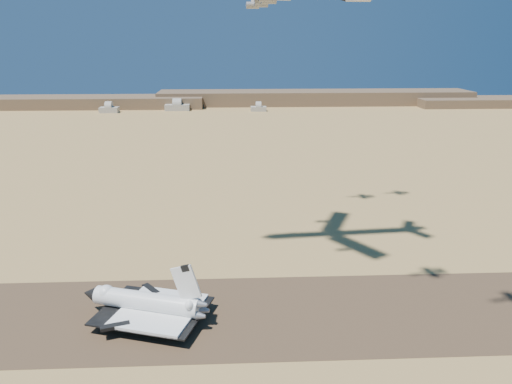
{
  "coord_description": "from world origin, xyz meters",
  "views": [
    {
      "loc": [
        7.6,
        -139.35,
        82.74
      ],
      "look_at": [
        14.65,
        8.0,
        37.93
      ],
      "focal_mm": 35.0,
      "sensor_mm": 36.0,
      "label": 1
    }
  ],
  "objects_px": {
    "crew_c": "(168,335)",
    "chase_jet_e": "(357,0)",
    "crew_a": "(167,331)",
    "crew_b": "(169,336)",
    "shuttle": "(146,304)"
  },
  "relations": [
    {
      "from": "crew_b",
      "to": "shuttle",
      "type": "bearing_deg",
      "value": -4.99
    },
    {
      "from": "chase_jet_e",
      "to": "crew_b",
      "type": "bearing_deg",
      "value": -127.43
    },
    {
      "from": "crew_a",
      "to": "crew_b",
      "type": "height_order",
      "value": "crew_b"
    },
    {
      "from": "crew_b",
      "to": "chase_jet_e",
      "type": "relative_size",
      "value": 0.11
    },
    {
      "from": "shuttle",
      "to": "crew_a",
      "type": "distance_m",
      "value": 11.64
    },
    {
      "from": "shuttle",
      "to": "crew_c",
      "type": "height_order",
      "value": "shuttle"
    },
    {
      "from": "crew_c",
      "to": "chase_jet_e",
      "type": "xyz_separation_m",
      "value": [
        76.35,
        109.52,
        99.39
      ]
    },
    {
      "from": "crew_c",
      "to": "crew_a",
      "type": "bearing_deg",
      "value": -35.86
    },
    {
      "from": "shuttle",
      "to": "crew_c",
      "type": "distance_m",
      "value": 13.82
    },
    {
      "from": "crew_a",
      "to": "crew_c",
      "type": "height_order",
      "value": "crew_c"
    },
    {
      "from": "crew_b",
      "to": "chase_jet_e",
      "type": "distance_m",
      "value": 166.69
    },
    {
      "from": "crew_a",
      "to": "crew_c",
      "type": "distance_m",
      "value": 2.57
    },
    {
      "from": "crew_c",
      "to": "chase_jet_e",
      "type": "distance_m",
      "value": 166.44
    },
    {
      "from": "shuttle",
      "to": "crew_a",
      "type": "height_order",
      "value": "shuttle"
    },
    {
      "from": "crew_b",
      "to": "crew_c",
      "type": "distance_m",
      "value": 0.64
    }
  ]
}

